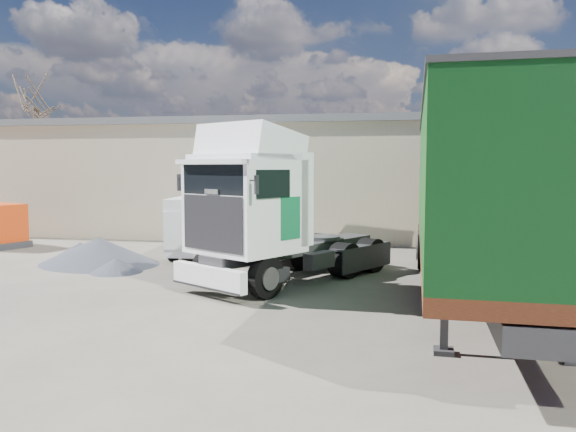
% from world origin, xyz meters
% --- Properties ---
extents(ground, '(120.00, 120.00, 0.00)m').
position_xyz_m(ground, '(0.00, 0.00, 0.00)').
color(ground, black).
rests_on(ground, ground).
extents(warehouse, '(30.60, 12.60, 5.42)m').
position_xyz_m(warehouse, '(-6.00, 16.00, 2.66)').
color(warehouse, beige).
rests_on(warehouse, ground).
extents(bare_tree, '(4.00, 4.00, 9.60)m').
position_xyz_m(bare_tree, '(-18.00, 20.00, 7.92)').
color(bare_tree, '#382B21').
rests_on(bare_tree, ground).
extents(tractor_unit, '(5.31, 6.60, 4.29)m').
position_xyz_m(tractor_unit, '(1.15, 1.90, 1.80)').
color(tractor_unit, black).
rests_on(tractor_unit, ground).
extents(box_trailer, '(3.48, 13.78, 4.55)m').
position_xyz_m(box_trailer, '(6.53, 1.37, 2.77)').
color(box_trailer, '#2D2D30').
rests_on(box_trailer, ground).
extents(panel_van, '(2.71, 5.43, 2.13)m').
position_xyz_m(panel_van, '(-2.07, 6.80, 1.10)').
color(panel_van, black).
rests_on(panel_van, ground).
extents(gravel_heap, '(5.21, 5.21, 0.88)m').
position_xyz_m(gravel_heap, '(-5.11, 4.19, 0.41)').
color(gravel_heap, '#20232B').
rests_on(gravel_heap, ground).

